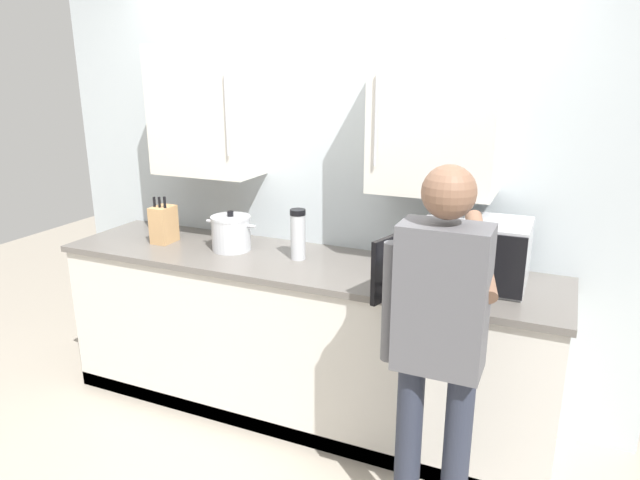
# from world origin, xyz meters

# --- Properties ---
(ground_plane) EXTENTS (9.24, 9.24, 0.00)m
(ground_plane) POSITION_xyz_m (0.00, 0.00, 0.00)
(ground_plane) COLOR #9E9384
(back_wall_tiled) EXTENTS (3.63, 0.44, 2.53)m
(back_wall_tiled) POSITION_xyz_m (-0.00, 1.00, 1.38)
(back_wall_tiled) COLOR #B2BCC1
(back_wall_tiled) RESTS_ON ground_plane
(counter_unit) EXTENTS (2.85, 0.68, 0.94)m
(counter_unit) POSITION_xyz_m (0.00, 0.67, 0.47)
(counter_unit) COLOR beige
(counter_unit) RESTS_ON ground_plane
(microwave_oven) EXTENTS (0.61, 0.70, 0.32)m
(microwave_oven) POSITION_xyz_m (0.91, 0.71, 1.10)
(microwave_oven) COLOR #B7BABF
(microwave_oven) RESTS_ON counter_unit
(thermos_flask) EXTENTS (0.09, 0.09, 0.28)m
(thermos_flask) POSITION_xyz_m (-0.01, 0.70, 1.08)
(thermos_flask) COLOR #B7BABF
(thermos_flask) RESTS_ON counter_unit
(stock_pot) EXTENTS (0.33, 0.23, 0.23)m
(stock_pot) POSITION_xyz_m (-0.45, 0.69, 1.04)
(stock_pot) COLOR #B7BABF
(stock_pot) RESTS_ON counter_unit
(knife_block) EXTENTS (0.11, 0.15, 0.29)m
(knife_block) POSITION_xyz_m (-0.90, 0.66, 1.05)
(knife_block) COLOR tan
(knife_block) RESTS_ON counter_unit
(person_figure) EXTENTS (0.44, 0.53, 1.64)m
(person_figure) POSITION_xyz_m (0.93, 0.01, 0.98)
(person_figure) COLOR #282D3D
(person_figure) RESTS_ON ground_plane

